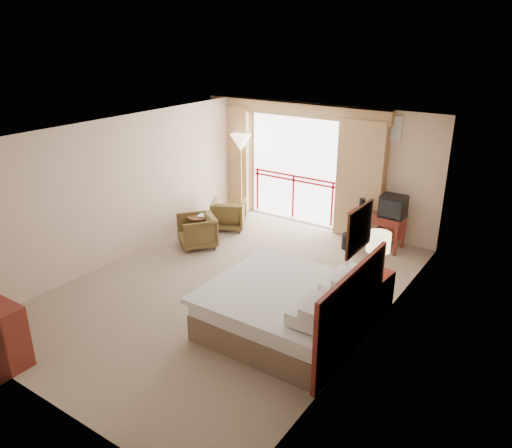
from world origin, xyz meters
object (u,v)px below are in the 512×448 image
Objects in this scene: desk at (378,220)px; side_table at (199,224)px; table_lamp at (379,243)px; bed at (289,309)px; armchair_near at (198,246)px; armchair_far at (229,228)px; tv at (393,207)px; wastebasket at (348,241)px; floor_lamp at (241,146)px; nightstand at (373,292)px.

desk is 3.66m from side_table.
bed is at bearing -121.54° from table_lamp.
desk is 3.71m from armchair_near.
armchair_near is (0.08, -1.17, 0.00)m from armchair_far.
tv is 1.12m from wastebasket.
floor_lamp is (-3.39, -0.03, 1.11)m from desk.
wastebasket is at bearing 161.27° from armchair_far.
table_lamp reaches higher than desk.
side_table is (-0.13, 0.22, 0.39)m from armchair_near.
desk is (-0.12, 3.72, 0.17)m from bed.
tv is at bearing 31.30° from wastebasket.
side_table is at bearing 156.42° from armchair_near.
table_lamp is 2.00× the size of wastebasket.
nightstand is at bearing 31.34° from armchair_near.
tv reaches higher than armchair_far.
armchair_far reaches higher than wastebasket.
bed reaches higher than desk.
nightstand is (0.79, 1.23, -0.05)m from bed.
desk is 0.56× the size of floor_lamp.
tv is at bearing 104.26° from table_lamp.
desk is 3.57m from floor_lamp.
table_lamp is 1.30× the size of tv.
nightstand is 0.34× the size of floor_lamp.
desk is 0.48m from tv.
bed is at bearing -117.74° from nightstand.
armchair_near is 2.68m from floor_lamp.
floor_lamp is at bearing 97.98° from side_table.
armchair_near is at bearing -148.03° from wastebasket.
desk is (-0.91, 2.49, 0.21)m from nightstand.
wastebasket is 0.44× the size of armchair_far.
bed is 4.26m from armchair_far.
table_lamp is 0.87× the size of armchair_near.
desk is at bearing 71.96° from armchair_near.
bed is 3.71m from tv.
wastebasket is 0.16× the size of floor_lamp.
desk is at bearing 110.38° from table_lamp.
armchair_far is at bearing 138.96° from bed.
table_lamp reaches higher than armchair_far.
wastebasket is 2.71m from armchair_far.
nightstand is 1.15× the size of side_table.
floor_lamp reaches higher than nightstand.
wastebasket is 3.06m from armchair_near.
armchair_near is (-3.91, 0.33, -1.15)m from table_lamp.
wastebasket is at bearing -126.87° from desk.
desk is at bearing 0.48° from floor_lamp.
armchair_far is (-3.08, -0.94, -0.55)m from desk.
table_lamp is 4.95m from floor_lamp.
wastebasket is (-0.71, -0.43, -0.76)m from tv.
side_table is (-4.04, 0.56, -0.76)m from table_lamp.
armchair_far and armchair_near have the same top height.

